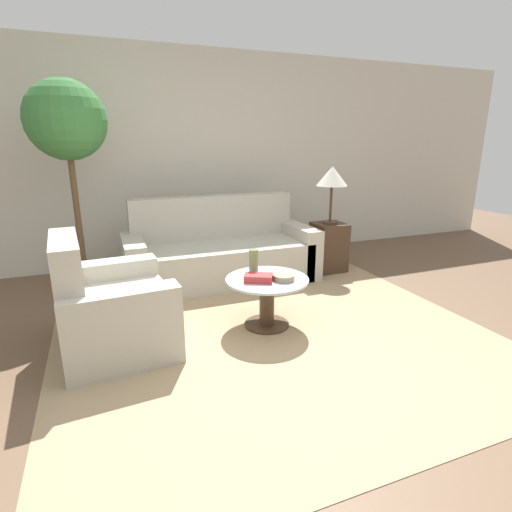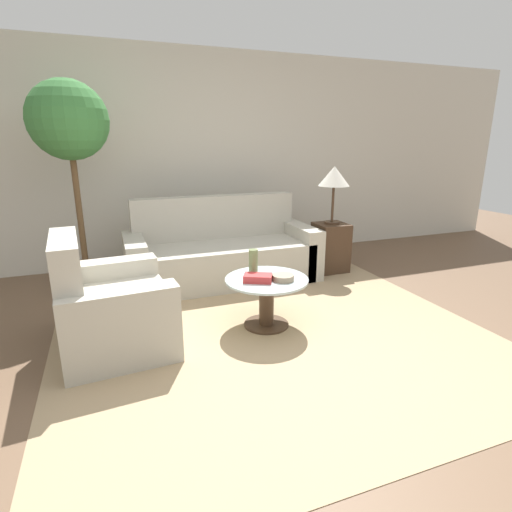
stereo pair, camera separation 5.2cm
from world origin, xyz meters
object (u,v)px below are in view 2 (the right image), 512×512
Objects in this scene: table_lamp at (334,178)px; bowl at (283,277)px; book_stack at (258,278)px; coffee_table at (267,295)px; sofa_main at (221,254)px; armchair at (107,311)px; potted_plant at (70,136)px; vase at (253,262)px.

bowl is at bearing -133.96° from table_lamp.
table_lamp is 2.53× the size of book_stack.
coffee_table is 1.04× the size of table_lamp.
sofa_main is at bearing 172.37° from table_lamp.
coffee_table is at bearing 52.08° from book_stack.
book_stack is at bearing 167.92° from bowl.
armchair is 2.86m from table_lamp.
table_lamp is 1.82m from bowl.
potted_plant is 7.95× the size of book_stack.
potted_plant is (-2.72, 0.34, 0.45)m from table_lamp.
sofa_main is at bearing 113.73° from book_stack.
vase is at bearing -143.33° from table_lamp.
vase is 0.18m from book_stack.
armchair is 1.21m from vase.
bowl is at bearing -48.84° from vase.
potted_plant is at bearing 173.47° from sofa_main.
potted_plant is at bearing 3.48° from armchair.
bowl is 0.68× the size of book_stack.
sofa_main is at bearing 87.47° from vase.
potted_plant reaches higher than table_lamp.
potted_plant reaches higher than sofa_main.
table_lamp is at bearing 46.04° from bowl.
potted_plant is (-1.42, 0.16, 1.27)m from sofa_main.
book_stack is (1.35, -1.51, -1.11)m from potted_plant.
table_lamp reaches higher than vase.
potted_plant is 11.65× the size of bowl.
coffee_table is at bearing -89.10° from sofa_main.
table_lamp reaches higher than coffee_table.
armchair is 4.52× the size of vase.
potted_plant is at bearing 134.93° from bowl.
vase is at bearing -93.38° from armchair.
sofa_main is 1.72m from armchair.
bowl is (1.36, -0.19, 0.16)m from armchair.
sofa_main reaches higher than vase.
table_lamp reaches higher than bowl.
table_lamp is (2.54, 1.03, 0.82)m from armchair.
book_stack is (-0.20, 0.04, 0.01)m from bowl.
vase is at bearing -92.53° from sofa_main.
vase is at bearing -44.53° from potted_plant.
book_stack is at bearing -101.46° from armchair.
sofa_main is 1.55m from table_lamp.
potted_plant is at bearing 135.47° from vase.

